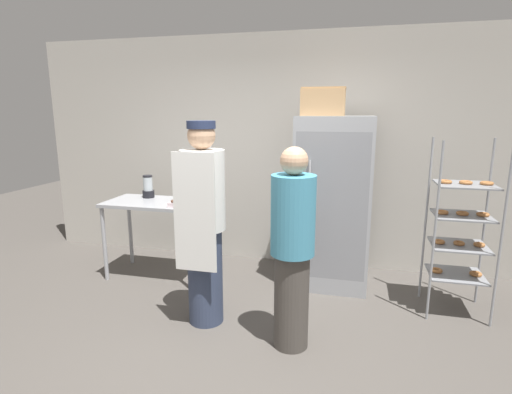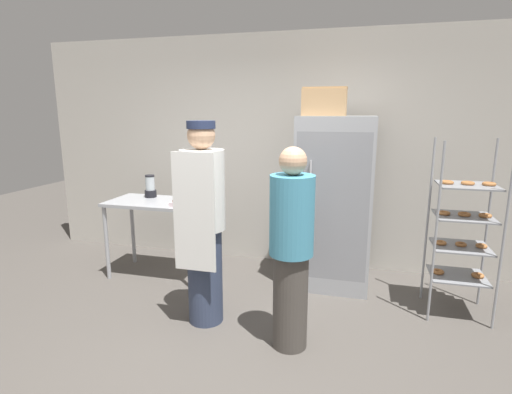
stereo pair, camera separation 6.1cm
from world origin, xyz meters
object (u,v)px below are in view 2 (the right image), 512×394
donut_box (184,201)px  blender_pitcher (150,187)px  baking_rack (463,230)px  refrigerator (334,203)px  cardboard_storage_box (324,102)px  person_customer (291,249)px  person_baker (203,222)px

donut_box → blender_pitcher: bearing=152.1°
baking_rack → donut_box: (-2.72, -0.02, 0.12)m
refrigerator → baking_rack: size_ratio=1.12×
donut_box → cardboard_storage_box: (1.42, 0.33, 1.03)m
refrigerator → blender_pitcher: (-2.10, -0.09, 0.08)m
refrigerator → person_customer: bearing=-99.8°
person_customer → person_baker: bearing=166.2°
donut_box → person_baker: size_ratio=0.15×
refrigerator → cardboard_storage_box: bearing=-156.8°
baking_rack → donut_box: bearing=-179.5°
cardboard_storage_box → person_baker: 1.72m
blender_pitcher → person_baker: (1.08, -1.02, -0.06)m
baking_rack → person_customer: (-1.40, -0.94, 0.01)m
blender_pitcher → person_baker: bearing=-43.3°
cardboard_storage_box → person_baker: size_ratio=0.25×
person_customer → refrigerator: bearing=80.2°
baking_rack → person_customer: bearing=-146.1°
baking_rack → person_customer: 1.69m
refrigerator → baking_rack: refrigerator is taller
cardboard_storage_box → person_customer: size_ratio=0.27×
donut_box → blender_pitcher: size_ratio=1.02×
donut_box → person_customer: 1.61m
cardboard_storage_box → donut_box: bearing=-166.8°
donut_box → cardboard_storage_box: cardboard_storage_box is taller
refrigerator → donut_box: size_ratio=6.77×
donut_box → cardboard_storage_box: 1.78m
cardboard_storage_box → refrigerator: bearing=23.2°
blender_pitcher → person_customer: bearing=-32.9°
refrigerator → person_baker: bearing=-132.8°
baking_rack → person_baker: size_ratio=0.91×
baking_rack → donut_box: 2.72m
refrigerator → donut_box: bearing=-165.9°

